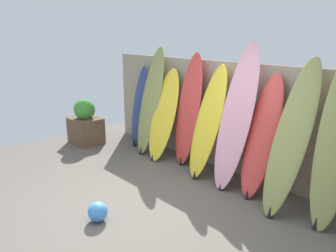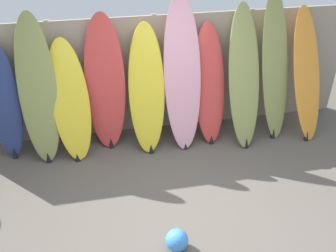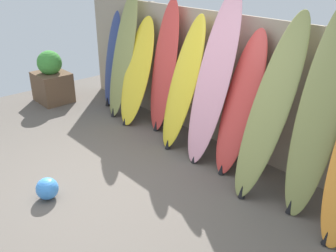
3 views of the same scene
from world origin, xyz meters
TOP-DOWN VIEW (x-y plane):
  - ground at (0.00, 0.00)m, footprint 7.68×7.68m
  - fence_back at (-0.00, 2.01)m, footprint 6.08×0.11m
  - surfboard_navy_0 at (-2.13, 1.71)m, footprint 0.47×0.42m
  - surfboard_olive_1 at (-1.65, 1.60)m, footprint 0.52×0.61m
  - surfboard_yellow_2 at (-1.25, 1.58)m, footprint 0.59×0.71m
  - surfboard_red_3 at (-0.76, 1.70)m, footprint 0.61×0.46m
  - surfboard_yellow_4 at (-0.20, 1.56)m, footprint 0.57×0.70m
  - surfboard_pink_5 at (0.31, 1.57)m, footprint 0.55×0.69m
  - surfboard_red_6 at (0.73, 1.61)m, footprint 0.46×0.63m
  - surfboard_olive_7 at (1.20, 1.50)m, footprint 0.50×0.88m
  - surfboard_olive_8 at (1.71, 1.58)m, footprint 0.52×0.71m
  - planter_box at (-2.99, 0.95)m, footprint 0.63×0.55m
  - beach_ball at (-0.21, -0.47)m, footprint 0.25×0.25m

SIDE VIEW (x-z plane):
  - ground at x=0.00m, z-range 0.00..0.00m
  - beach_ball at x=-0.21m, z-range 0.00..0.25m
  - planter_box at x=-2.99m, z-range -0.06..0.87m
  - surfboard_navy_0 at x=-2.13m, z-range -0.01..1.61m
  - surfboard_yellow_2 at x=-1.25m, z-range -0.01..1.63m
  - surfboard_red_6 at x=0.73m, z-range -0.01..1.71m
  - surfboard_yellow_4 at x=-0.20m, z-range -0.01..1.78m
  - fence_back at x=0.00m, z-range 0.00..1.80m
  - surfboard_red_3 at x=-0.76m, z-range -0.01..1.92m
  - surfboard_olive_7 at x=1.20m, z-range -0.01..1.96m
  - surfboard_olive_1 at x=-1.65m, z-range -0.01..1.99m
  - surfboard_olive_8 at x=1.71m, z-range -0.02..2.12m
  - surfboard_pink_5 at x=0.31m, z-range -0.01..2.13m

